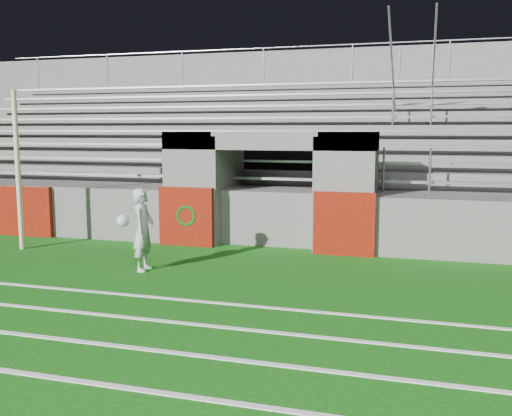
% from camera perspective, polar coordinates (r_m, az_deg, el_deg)
% --- Properties ---
extents(ground, '(90.00, 90.00, 0.00)m').
position_cam_1_polar(ground, '(9.91, -4.10, -7.63)').
color(ground, '#10540E').
rests_on(ground, ground).
extents(field_post, '(0.11, 0.11, 3.49)m').
position_cam_1_polar(field_post, '(13.58, -22.71, 3.44)').
color(field_post, beige).
rests_on(field_post, ground).
extents(stadium_structure, '(26.00, 8.48, 5.42)m').
position_cam_1_polar(stadium_structure, '(17.28, 5.18, 3.97)').
color(stadium_structure, '#555250').
rests_on(stadium_structure, ground).
extents(goalkeeper_with_ball, '(0.63, 0.66, 1.56)m').
position_cam_1_polar(goalkeeper_with_ball, '(10.91, -11.28, -2.10)').
color(goalkeeper_with_ball, '#B0B5BA').
rests_on(goalkeeper_with_ball, ground).
extents(hose_coil, '(0.53, 0.15, 0.55)m').
position_cam_1_polar(hose_coil, '(13.08, -6.92, -0.68)').
color(hose_coil, '#0B3818').
rests_on(hose_coil, ground).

